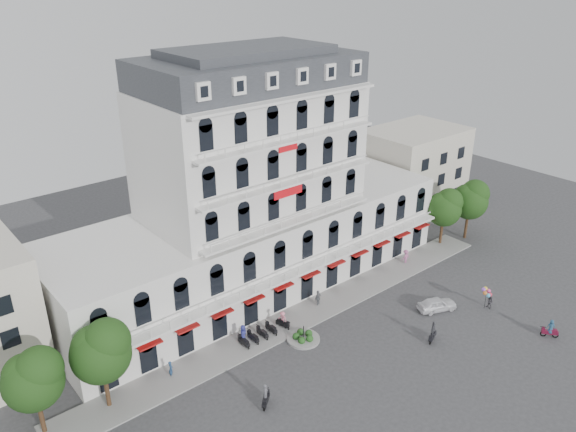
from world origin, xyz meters
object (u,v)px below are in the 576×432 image
at_px(parked_car, 437,304).
at_px(rider_northeast, 433,331).
at_px(rider_west, 266,396).
at_px(rider_center, 282,320).
at_px(rider_east, 551,329).
at_px(balloon_vendor, 489,298).

height_order(parked_car, rider_northeast, rider_northeast).
bearing_deg(rider_northeast, rider_west, -31.34).
relative_size(parked_car, rider_center, 2.13).
xyz_separation_m(rider_east, balloon_vendor, (-0.21, 6.63, 0.37)).
relative_size(rider_northeast, rider_center, 1.15).
bearing_deg(rider_west, parked_car, -40.01).
relative_size(rider_northeast, balloon_vendor, 0.91).
bearing_deg(rider_west, balloon_vendor, -46.73).
bearing_deg(rider_center, rider_east, 34.49).
bearing_deg(parked_car, rider_east, -132.76).
bearing_deg(rider_east, rider_west, 31.58).
height_order(parked_car, rider_east, rider_east).
bearing_deg(rider_center, balloon_vendor, 47.01).
bearing_deg(rider_west, rider_east, -59.94).
bearing_deg(rider_center, rider_west, -59.18).
bearing_deg(parked_car, rider_center, 84.16).
bearing_deg(rider_center, rider_northeast, 29.43).
height_order(parked_car, rider_center, rider_center).
distance_m(rider_northeast, balloon_vendor, 9.04).
height_order(parked_car, balloon_vendor, balloon_vendor).
height_order(rider_east, rider_center, rider_center).
bearing_deg(rider_west, rider_northeast, -49.94).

